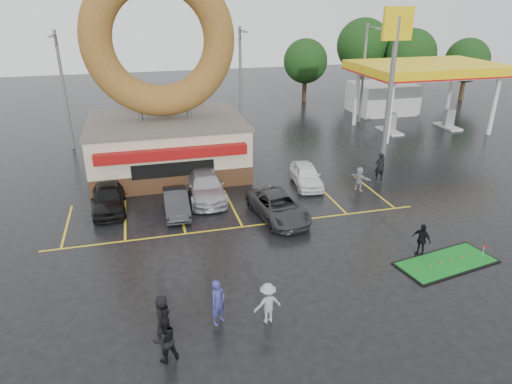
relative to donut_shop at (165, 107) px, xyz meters
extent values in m
plane|color=black|center=(3.00, -12.97, -4.46)|extent=(120.00, 120.00, 0.00)
cube|color=#472B19|center=(0.00, 0.03, -3.86)|extent=(10.00, 8.00, 1.20)
cube|color=beige|center=(0.00, 0.03, -2.11)|extent=(10.00, 8.00, 2.30)
cube|color=#59544C|center=(0.00, 0.03, -0.86)|extent=(10.20, 8.20, 0.20)
cube|color=maroon|center=(0.00, -4.27, -1.86)|extent=(9.00, 0.60, 0.60)
cylinder|color=slate|center=(-1.60, 0.03, -0.16)|extent=(0.30, 0.30, 1.20)
cylinder|color=slate|center=(1.60, 0.03, -0.16)|extent=(0.30, 0.30, 1.20)
torus|color=brown|center=(0.00, 0.03, 4.24)|extent=(9.60, 2.00, 9.60)
cylinder|color=silver|center=(18.00, 2.03, -1.96)|extent=(0.40, 0.40, 5.00)
cylinder|color=silver|center=(28.00, 2.03, -1.96)|extent=(0.40, 0.40, 5.00)
cylinder|color=silver|center=(18.00, 8.03, -1.96)|extent=(0.40, 0.40, 5.00)
cylinder|color=silver|center=(28.00, 8.03, -1.96)|extent=(0.40, 0.40, 5.00)
cube|color=silver|center=(23.00, 5.03, 0.79)|extent=(12.00, 8.00, 0.50)
cube|color=yellow|center=(23.00, 5.03, 1.09)|extent=(12.30, 8.30, 0.70)
cube|color=#99999E|center=(20.00, 5.03, -3.56)|extent=(0.90, 0.60, 1.60)
cube|color=#99999E|center=(26.00, 5.03, -3.56)|extent=(0.90, 0.60, 1.60)
cube|color=silver|center=(23.00, 12.03, -2.96)|extent=(6.00, 5.00, 3.00)
cylinder|color=slate|center=(16.00, -0.97, 0.54)|extent=(0.36, 0.36, 10.00)
cube|color=yellow|center=(16.00, -0.97, 5.04)|extent=(2.20, 0.30, 2.20)
cylinder|color=slate|center=(-7.00, 7.03, 0.04)|extent=(0.24, 0.24, 9.00)
cylinder|color=slate|center=(-7.00, 6.03, 4.24)|extent=(0.12, 2.00, 0.12)
cube|color=slate|center=(-7.00, 5.03, 4.19)|extent=(0.40, 0.18, 0.12)
cylinder|color=slate|center=(7.00, 8.03, 0.04)|extent=(0.24, 0.24, 9.00)
cylinder|color=slate|center=(7.00, 7.03, 4.24)|extent=(0.12, 2.00, 0.12)
cube|color=slate|center=(7.00, 6.03, 4.19)|extent=(0.40, 0.18, 0.12)
cylinder|color=slate|center=(19.00, 9.03, 0.04)|extent=(0.24, 0.24, 9.00)
cylinder|color=slate|center=(19.00, 8.03, 4.24)|extent=(0.12, 2.00, 0.12)
cube|color=slate|center=(19.00, 7.03, 4.19)|extent=(0.40, 0.18, 0.12)
cylinder|color=#332114|center=(29.00, 17.03, -3.02)|extent=(0.50, 0.50, 2.88)
sphere|color=black|center=(29.00, 17.03, 0.74)|extent=(5.60, 5.60, 5.60)
cylinder|color=#332114|center=(35.00, 15.03, -3.20)|extent=(0.50, 0.50, 2.52)
sphere|color=black|center=(35.00, 15.03, 0.09)|extent=(4.90, 4.90, 4.90)
cylinder|color=#332114|center=(25.00, 21.03, -2.84)|extent=(0.50, 0.50, 3.24)
sphere|color=black|center=(25.00, 21.03, 1.39)|extent=(6.30, 6.30, 6.30)
cylinder|color=#332114|center=(17.00, 19.03, -3.20)|extent=(0.50, 0.50, 2.52)
sphere|color=black|center=(17.00, 19.03, 0.09)|extent=(4.90, 4.90, 4.90)
imported|color=black|center=(-3.85, -5.55, -3.71)|extent=(1.97, 4.52, 1.52)
imported|color=#29292B|center=(-0.18, -6.99, -3.84)|extent=(1.39, 3.81, 1.25)
imported|color=#ABAAAF|center=(1.75, -5.25, -3.71)|extent=(2.29, 5.26, 1.50)
imported|color=#323335|center=(5.13, -9.02, -3.80)|extent=(2.82, 5.06, 1.34)
imported|color=white|center=(8.27, -4.97, -3.78)|extent=(2.16, 4.23, 1.38)
imported|color=navy|center=(0.39, -16.81, -3.56)|extent=(0.79, 0.74, 1.81)
imported|color=black|center=(-1.64, -18.24, -3.61)|extent=(0.97, 0.84, 1.70)
imported|color=gray|center=(2.17, -17.22, -3.65)|extent=(1.13, 0.74, 1.64)
imported|color=black|center=(-1.63, -16.94, -3.66)|extent=(0.69, 0.89, 1.61)
imported|color=black|center=(10.43, -14.40, -3.67)|extent=(0.74, 1.01, 1.59)
imported|color=#99999C|center=(11.16, -6.62, -3.70)|extent=(1.13, 1.45, 1.54)
imported|color=black|center=(13.28, -5.28, -3.54)|extent=(0.73, 0.53, 1.85)
cube|color=#173D1D|center=(-4.50, -0.21, -3.81)|extent=(1.97, 1.47, 1.30)
cube|color=black|center=(11.18, -15.42, -4.44)|extent=(4.96, 2.80, 0.05)
cube|color=#127020|center=(11.18, -15.42, -4.41)|extent=(4.71, 2.55, 0.03)
cylinder|color=silver|center=(13.12, -15.40, -4.15)|extent=(0.02, 0.02, 0.53)
cube|color=red|center=(13.19, -15.40, -3.93)|extent=(0.14, 0.01, 0.10)
camera|label=1|loc=(-1.76, -30.43, 6.73)|focal=32.00mm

